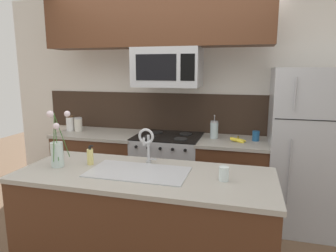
{
  "coord_description": "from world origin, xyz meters",
  "views": [
    {
      "loc": [
        0.89,
        -2.39,
        1.68
      ],
      "look_at": [
        0.17,
        0.27,
        1.16
      ],
      "focal_mm": 32.0,
      "sensor_mm": 36.0,
      "label": 1
    }
  ],
  "objects_px": {
    "coffee_tin": "(256,136)",
    "sink_faucet": "(147,141)",
    "microwave": "(167,67)",
    "spare_glass": "(224,174)",
    "storage_jar_tall": "(70,123)",
    "banana_bunch": "(238,140)",
    "flower_vase": "(57,149)",
    "french_press": "(214,130)",
    "refrigerator": "(313,150)",
    "dish_soap_bottle": "(90,156)",
    "storage_jar_medium": "(78,124)",
    "stove_range": "(168,173)"
  },
  "relations": [
    {
      "from": "storage_jar_tall",
      "to": "sink_faucet",
      "type": "xyz_separation_m",
      "value": [
        1.4,
        -1.05,
        0.1
      ]
    },
    {
      "from": "stove_range",
      "to": "coffee_tin",
      "type": "xyz_separation_m",
      "value": [
        0.99,
        0.05,
        0.5
      ]
    },
    {
      "from": "coffee_tin",
      "to": "sink_faucet",
      "type": "relative_size",
      "value": 0.36
    },
    {
      "from": "storage_jar_tall",
      "to": "storage_jar_medium",
      "type": "relative_size",
      "value": 1.11
    },
    {
      "from": "sink_faucet",
      "to": "spare_glass",
      "type": "xyz_separation_m",
      "value": [
        0.64,
        -0.21,
        -0.15
      ]
    },
    {
      "from": "refrigerator",
      "to": "storage_jar_tall",
      "type": "distance_m",
      "value": 2.87
    },
    {
      "from": "banana_bunch",
      "to": "dish_soap_bottle",
      "type": "height_order",
      "value": "dish_soap_bottle"
    },
    {
      "from": "microwave",
      "to": "storage_jar_tall",
      "type": "height_order",
      "value": "microwave"
    },
    {
      "from": "spare_glass",
      "to": "banana_bunch",
      "type": "bearing_deg",
      "value": 87.5
    },
    {
      "from": "french_press",
      "to": "spare_glass",
      "type": "relative_size",
      "value": 2.61
    },
    {
      "from": "banana_bunch",
      "to": "spare_glass",
      "type": "relative_size",
      "value": 1.87
    },
    {
      "from": "microwave",
      "to": "coffee_tin",
      "type": "distance_m",
      "value": 1.23
    },
    {
      "from": "french_press",
      "to": "coffee_tin",
      "type": "height_order",
      "value": "french_press"
    },
    {
      "from": "storage_jar_medium",
      "to": "sink_faucet",
      "type": "xyz_separation_m",
      "value": [
        1.28,
        -1.04,
        0.11
      ]
    },
    {
      "from": "microwave",
      "to": "refrigerator",
      "type": "relative_size",
      "value": 0.44
    },
    {
      "from": "coffee_tin",
      "to": "spare_glass",
      "type": "xyz_separation_m",
      "value": [
        -0.24,
        -1.3,
        -0.0
      ]
    },
    {
      "from": "stove_range",
      "to": "coffee_tin",
      "type": "distance_m",
      "value": 1.11
    },
    {
      "from": "sink_faucet",
      "to": "spare_glass",
      "type": "height_order",
      "value": "sink_faucet"
    },
    {
      "from": "storage_jar_tall",
      "to": "sink_faucet",
      "type": "distance_m",
      "value": 1.75
    },
    {
      "from": "sink_faucet",
      "to": "spare_glass",
      "type": "distance_m",
      "value": 0.69
    },
    {
      "from": "microwave",
      "to": "french_press",
      "type": "relative_size",
      "value": 2.79
    },
    {
      "from": "spare_glass",
      "to": "flower_vase",
      "type": "distance_m",
      "value": 1.32
    },
    {
      "from": "coffee_tin",
      "to": "storage_jar_tall",
      "type": "bearing_deg",
      "value": -178.77
    },
    {
      "from": "coffee_tin",
      "to": "sink_faucet",
      "type": "distance_m",
      "value": 1.41
    },
    {
      "from": "microwave",
      "to": "storage_jar_medium",
      "type": "height_order",
      "value": "microwave"
    },
    {
      "from": "refrigerator",
      "to": "storage_jar_tall",
      "type": "height_order",
      "value": "refrigerator"
    },
    {
      "from": "french_press",
      "to": "microwave",
      "type": "bearing_deg",
      "value": -171.27
    },
    {
      "from": "storage_jar_medium",
      "to": "coffee_tin",
      "type": "distance_m",
      "value": 2.16
    },
    {
      "from": "dish_soap_bottle",
      "to": "flower_vase",
      "type": "distance_m",
      "value": 0.27
    },
    {
      "from": "stove_range",
      "to": "spare_glass",
      "type": "height_order",
      "value": "spare_glass"
    },
    {
      "from": "microwave",
      "to": "spare_glass",
      "type": "bearing_deg",
      "value": -58.81
    },
    {
      "from": "refrigerator",
      "to": "dish_soap_bottle",
      "type": "distance_m",
      "value": 2.26
    },
    {
      "from": "dish_soap_bottle",
      "to": "spare_glass",
      "type": "bearing_deg",
      "value": -4.31
    },
    {
      "from": "refrigerator",
      "to": "banana_bunch",
      "type": "distance_m",
      "value": 0.78
    },
    {
      "from": "microwave",
      "to": "storage_jar_medium",
      "type": "xyz_separation_m",
      "value": [
        -1.18,
        0.02,
        -0.71
      ]
    },
    {
      "from": "stove_range",
      "to": "dish_soap_bottle",
      "type": "height_order",
      "value": "dish_soap_bottle"
    },
    {
      "from": "coffee_tin",
      "to": "french_press",
      "type": "bearing_deg",
      "value": 178.75
    },
    {
      "from": "stove_range",
      "to": "coffee_tin",
      "type": "height_order",
      "value": "coffee_tin"
    },
    {
      "from": "banana_bunch",
      "to": "coffee_tin",
      "type": "xyz_separation_m",
      "value": [
        0.19,
        0.11,
        0.03
      ]
    },
    {
      "from": "spare_glass",
      "to": "coffee_tin",
      "type": "bearing_deg",
      "value": 79.63
    },
    {
      "from": "banana_bunch",
      "to": "spare_glass",
      "type": "xyz_separation_m",
      "value": [
        -0.05,
        -1.19,
        0.03
      ]
    },
    {
      "from": "spare_glass",
      "to": "storage_jar_tall",
      "type": "bearing_deg",
      "value": 148.37
    },
    {
      "from": "spare_glass",
      "to": "refrigerator",
      "type": "bearing_deg",
      "value": 57.2
    },
    {
      "from": "microwave",
      "to": "storage_jar_tall",
      "type": "distance_m",
      "value": 1.47
    },
    {
      "from": "flower_vase",
      "to": "refrigerator",
      "type": "bearing_deg",
      "value": 31.45
    },
    {
      "from": "french_press",
      "to": "flower_vase",
      "type": "relative_size",
      "value": 0.57
    },
    {
      "from": "sink_faucet",
      "to": "banana_bunch",
      "type": "bearing_deg",
      "value": 54.73
    },
    {
      "from": "storage_jar_tall",
      "to": "banana_bunch",
      "type": "relative_size",
      "value": 1.03
    },
    {
      "from": "banana_bunch",
      "to": "flower_vase",
      "type": "relative_size",
      "value": 0.41
    },
    {
      "from": "refrigerator",
      "to": "spare_glass",
      "type": "height_order",
      "value": "refrigerator"
    }
  ]
}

